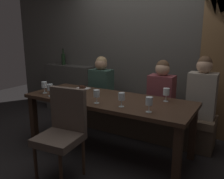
{
  "coord_description": "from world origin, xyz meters",
  "views": [
    {
      "loc": [
        1.54,
        -2.47,
        1.54
      ],
      "look_at": [
        0.02,
        0.08,
        0.84
      ],
      "focal_mm": 37.16,
      "sensor_mm": 36.0,
      "label": 1
    }
  ],
  "objects_px": {
    "diner_bearded": "(162,88)",
    "diner_far_end": "(202,89)",
    "wine_glass_end_left": "(50,88)",
    "banquette_bench": "(131,119)",
    "wine_bottle_dark_red": "(63,59)",
    "dining_table": "(107,104)",
    "wine_glass_far_left": "(44,85)",
    "wine_glass_end_right": "(166,92)",
    "wine_glass_near_left": "(149,102)",
    "wine_glass_center_back": "(122,97)",
    "wine_glass_far_right": "(97,94)",
    "chair_near_side": "(63,128)",
    "diner_redhead": "(101,80)",
    "dessert_plate": "(82,88)"
  },
  "relations": [
    {
      "from": "wine_glass_end_right",
      "to": "diner_far_end",
      "type": "bearing_deg",
      "value": 54.56
    },
    {
      "from": "wine_glass_end_right",
      "to": "dessert_plate",
      "type": "xyz_separation_m",
      "value": [
        -1.31,
        0.01,
        -0.1
      ]
    },
    {
      "from": "diner_far_end",
      "to": "chair_near_side",
      "type": "bearing_deg",
      "value": -129.01
    },
    {
      "from": "chair_near_side",
      "to": "diner_bearded",
      "type": "xyz_separation_m",
      "value": [
        0.62,
        1.39,
        0.24
      ]
    },
    {
      "from": "chair_near_side",
      "to": "wine_bottle_dark_red",
      "type": "bearing_deg",
      "value": 131.66
    },
    {
      "from": "banquette_bench",
      "to": "dessert_plate",
      "type": "bearing_deg",
      "value": -143.04
    },
    {
      "from": "diner_redhead",
      "to": "diner_bearded",
      "type": "bearing_deg",
      "value": -0.19
    },
    {
      "from": "diner_bearded",
      "to": "wine_glass_near_left",
      "type": "xyz_separation_m",
      "value": [
        0.18,
        -0.92,
        0.05
      ]
    },
    {
      "from": "wine_glass_far_right",
      "to": "banquette_bench",
      "type": "bearing_deg",
      "value": 90.67
    },
    {
      "from": "diner_far_end",
      "to": "wine_glass_near_left",
      "type": "xyz_separation_m",
      "value": [
        -0.37,
        -0.96,
        0.01
      ]
    },
    {
      "from": "diner_redhead",
      "to": "wine_glass_end_left",
      "type": "relative_size",
      "value": 4.59
    },
    {
      "from": "diner_redhead",
      "to": "wine_glass_near_left",
      "type": "relative_size",
      "value": 4.59
    },
    {
      "from": "wine_glass_far_left",
      "to": "wine_glass_end_right",
      "type": "relative_size",
      "value": 1.0
    },
    {
      "from": "wine_bottle_dark_red",
      "to": "wine_glass_near_left",
      "type": "xyz_separation_m",
      "value": [
        2.38,
        -1.31,
        -0.22
      ]
    },
    {
      "from": "wine_glass_end_left",
      "to": "wine_glass_center_back",
      "type": "distance_m",
      "value": 1.04
    },
    {
      "from": "diner_redhead",
      "to": "wine_glass_end_left",
      "type": "distance_m",
      "value": 1.0
    },
    {
      "from": "diner_bearded",
      "to": "wine_bottle_dark_red",
      "type": "height_order",
      "value": "wine_bottle_dark_red"
    },
    {
      "from": "banquette_bench",
      "to": "dining_table",
      "type": "bearing_deg",
      "value": -90.0
    },
    {
      "from": "diner_redhead",
      "to": "wine_glass_far_left",
      "type": "distance_m",
      "value": 0.98
    },
    {
      "from": "wine_glass_end_right",
      "to": "wine_glass_near_left",
      "type": "xyz_separation_m",
      "value": [
        -0.03,
        -0.49,
        0.0
      ]
    },
    {
      "from": "dining_table",
      "to": "chair_near_side",
      "type": "height_order",
      "value": "chair_near_side"
    },
    {
      "from": "diner_bearded",
      "to": "dessert_plate",
      "type": "xyz_separation_m",
      "value": [
        -1.1,
        -0.43,
        -0.05
      ]
    },
    {
      "from": "diner_redhead",
      "to": "diner_bearded",
      "type": "height_order",
      "value": "diner_redhead"
    },
    {
      "from": "wine_glass_far_right",
      "to": "diner_bearded",
      "type": "bearing_deg",
      "value": 62.7
    },
    {
      "from": "banquette_bench",
      "to": "diner_far_end",
      "type": "height_order",
      "value": "diner_far_end"
    },
    {
      "from": "dining_table",
      "to": "wine_glass_near_left",
      "type": "bearing_deg",
      "value": -20.42
    },
    {
      "from": "diner_far_end",
      "to": "wine_glass_end_right",
      "type": "distance_m",
      "value": 0.58
    },
    {
      "from": "diner_bearded",
      "to": "banquette_bench",
      "type": "bearing_deg",
      "value": 176.83
    },
    {
      "from": "dining_table",
      "to": "dessert_plate",
      "type": "relative_size",
      "value": 11.58
    },
    {
      "from": "banquette_bench",
      "to": "wine_bottle_dark_red",
      "type": "bearing_deg",
      "value": 168.18
    },
    {
      "from": "wine_glass_far_right",
      "to": "wine_glass_far_left",
      "type": "bearing_deg",
      "value": 177.9
    },
    {
      "from": "diner_far_end",
      "to": "wine_bottle_dark_red",
      "type": "relative_size",
      "value": 2.53
    },
    {
      "from": "diner_bearded",
      "to": "diner_far_end",
      "type": "relative_size",
      "value": 0.91
    },
    {
      "from": "wine_glass_far_right",
      "to": "wine_glass_center_back",
      "type": "bearing_deg",
      "value": 4.96
    },
    {
      "from": "diner_redhead",
      "to": "wine_glass_end_right",
      "type": "bearing_deg",
      "value": -19.46
    },
    {
      "from": "diner_far_end",
      "to": "wine_bottle_dark_red",
      "type": "height_order",
      "value": "same"
    },
    {
      "from": "wine_glass_near_left",
      "to": "wine_glass_center_back",
      "type": "distance_m",
      "value": 0.34
    },
    {
      "from": "diner_far_end",
      "to": "wine_glass_end_left",
      "type": "bearing_deg",
      "value": -149.66
    },
    {
      "from": "wine_glass_far_left",
      "to": "wine_glass_center_back",
      "type": "bearing_deg",
      "value": -0.25
    },
    {
      "from": "dining_table",
      "to": "wine_glass_end_left",
      "type": "xyz_separation_m",
      "value": [
        -0.71,
        -0.31,
        0.2
      ]
    },
    {
      "from": "wine_glass_end_right",
      "to": "wine_glass_center_back",
      "type": "height_order",
      "value": "same"
    },
    {
      "from": "dining_table",
      "to": "wine_glass_center_back",
      "type": "relative_size",
      "value": 13.41
    },
    {
      "from": "wine_glass_far_right",
      "to": "wine_glass_end_right",
      "type": "relative_size",
      "value": 1.0
    },
    {
      "from": "chair_near_side",
      "to": "diner_bearded",
      "type": "bearing_deg",
      "value": 66.16
    },
    {
      "from": "wine_glass_center_back",
      "to": "wine_glass_near_left",
      "type": "bearing_deg",
      "value": -2.54
    },
    {
      "from": "chair_near_side",
      "to": "wine_glass_far_right",
      "type": "height_order",
      "value": "chair_near_side"
    },
    {
      "from": "wine_bottle_dark_red",
      "to": "wine_glass_end_right",
      "type": "xyz_separation_m",
      "value": [
        2.4,
        -0.82,
        -0.22
      ]
    },
    {
      "from": "wine_glass_end_right",
      "to": "wine_glass_center_back",
      "type": "xyz_separation_m",
      "value": [
        -0.37,
        -0.47,
        0.0
      ]
    },
    {
      "from": "diner_redhead",
      "to": "wine_glass_center_back",
      "type": "height_order",
      "value": "diner_redhead"
    },
    {
      "from": "wine_glass_far_left",
      "to": "wine_glass_end_right",
      "type": "xyz_separation_m",
      "value": [
        1.6,
        0.47,
        0.0
      ]
    }
  ]
}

